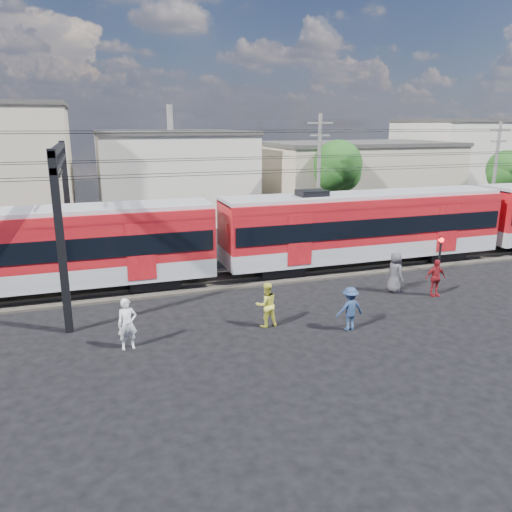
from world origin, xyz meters
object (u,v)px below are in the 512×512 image
object	(u,v)px
pedestrian_a	(127,324)
crossing_signal	(440,248)
commuter_train	(367,225)
pedestrian_c	(350,309)
car_silver	(502,220)

from	to	relation	value
pedestrian_a	crossing_signal	xyz separation A→B (m)	(16.90, 4.50, 0.42)
commuter_train	crossing_signal	xyz separation A→B (m)	(3.26, -2.26, -1.04)
commuter_train	pedestrian_c	bearing A→B (deg)	-124.09
pedestrian_a	pedestrian_c	world-z (taller)	pedestrian_a
commuter_train	pedestrian_c	world-z (taller)	commuter_train
pedestrian_a	crossing_signal	world-z (taller)	crossing_signal
car_silver	crossing_signal	size ratio (longest dim) A/B	2.23
commuter_train	car_silver	world-z (taller)	commuter_train
commuter_train	pedestrian_a	xyz separation A→B (m)	(-13.63, -6.76, -1.46)
car_silver	crossing_signal	distance (m)	14.35
pedestrian_a	crossing_signal	distance (m)	17.49
car_silver	pedestrian_a	bearing A→B (deg)	110.45
commuter_train	crossing_signal	bearing A→B (deg)	-34.73
pedestrian_a	pedestrian_c	size ratio (longest dim) A/B	1.07
crossing_signal	commuter_train	bearing A→B (deg)	145.27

